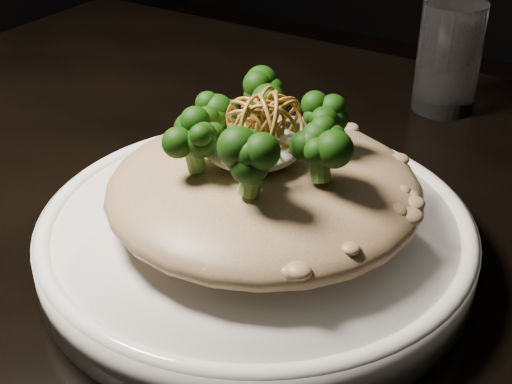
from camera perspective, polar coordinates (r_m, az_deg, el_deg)
table at (r=0.61m, az=1.63°, el=-9.25°), size 1.10×0.80×0.75m
plate at (r=0.52m, az=-0.00°, el=-3.70°), size 0.31×0.31×0.03m
risotto at (r=0.50m, az=0.64°, el=0.29°), size 0.22×0.22×0.05m
broccoli at (r=0.47m, az=0.28°, el=5.30°), size 0.14×0.14×0.05m
cheese at (r=0.48m, az=-0.27°, el=3.68°), size 0.07×0.07×0.02m
shallots at (r=0.47m, az=0.48°, el=6.56°), size 0.05×0.05×0.03m
drinking_glass at (r=0.76m, az=15.16°, el=10.37°), size 0.07×0.07×0.11m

